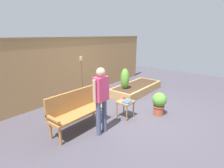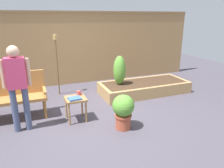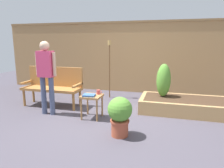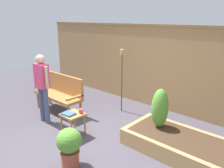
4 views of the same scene
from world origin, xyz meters
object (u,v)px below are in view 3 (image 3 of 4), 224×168
at_px(side_table, 92,99).
at_px(tiki_torch, 109,59).
at_px(person_by_bench, 46,71).
at_px(potted_boxwood, 120,114).
at_px(cup_on_table, 98,92).
at_px(garden_bench, 53,83).
at_px(shrub_near_bench, 164,80).
at_px(book_on_table, 89,95).

bearing_deg(side_table, tiki_torch, 93.56).
xyz_separation_m(side_table, person_by_bench, (-1.00, -0.03, 0.54)).
bearing_deg(potted_boxwood, tiki_torch, 110.28).
bearing_deg(cup_on_table, garden_bench, 160.86).
bearing_deg(person_by_bench, cup_on_table, 8.18).
distance_m(side_table, shrub_near_bench, 1.72).
bearing_deg(side_table, garden_bench, 154.47).
bearing_deg(person_by_bench, potted_boxwood, -19.56).
height_order(cup_on_table, book_on_table, cup_on_table).
distance_m(garden_bench, shrub_near_bench, 2.64).
relative_size(potted_boxwood, person_by_bench, 0.43).
bearing_deg(potted_boxwood, shrub_near_bench, 68.92).
height_order(side_table, cup_on_table, cup_on_table).
bearing_deg(shrub_near_bench, potted_boxwood, -111.08).
bearing_deg(person_by_bench, shrub_near_bench, 23.32).
relative_size(side_table, book_on_table, 2.04).
relative_size(book_on_table, shrub_near_bench, 0.31).
bearing_deg(tiki_torch, cup_on_table, -82.34).
distance_m(potted_boxwood, tiki_torch, 2.54).
distance_m(side_table, cup_on_table, 0.21).
distance_m(tiki_torch, person_by_bench, 1.90).
bearing_deg(side_table, shrub_near_bench, 35.76).
xyz_separation_m(cup_on_table, shrub_near_bench, (1.27, 0.87, 0.15)).
xyz_separation_m(cup_on_table, book_on_table, (-0.13, -0.20, -0.03)).
bearing_deg(cup_on_table, side_table, -128.91).
relative_size(garden_bench, cup_on_table, 12.77).
bearing_deg(shrub_near_bench, person_by_bench, -156.68).
xyz_separation_m(potted_boxwood, tiki_torch, (-0.84, 2.28, 0.72)).
relative_size(cup_on_table, tiki_torch, 0.07).
bearing_deg(side_table, cup_on_table, 51.09).
distance_m(cup_on_table, shrub_near_bench, 1.55).
distance_m(garden_bench, book_on_table, 1.37).
relative_size(garden_bench, shrub_near_bench, 1.90).
relative_size(potted_boxwood, shrub_near_bench, 0.87).
bearing_deg(cup_on_table, book_on_table, -122.65).
bearing_deg(garden_bench, side_table, -25.53).
height_order(side_table, tiki_torch, tiki_torch).
height_order(potted_boxwood, shrub_near_bench, shrub_near_bench).
bearing_deg(book_on_table, cup_on_table, 50.31).
height_order(book_on_table, potted_boxwood, potted_boxwood).
relative_size(book_on_table, person_by_bench, 0.15).
height_order(cup_on_table, potted_boxwood, potted_boxwood).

